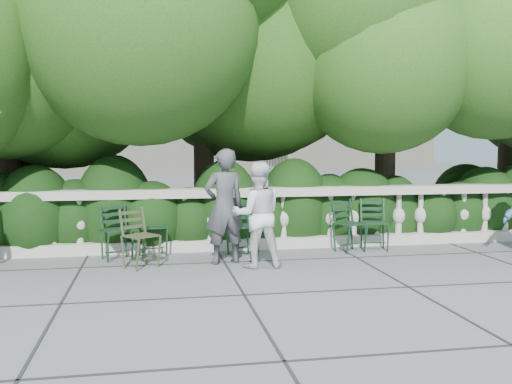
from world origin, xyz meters
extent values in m
plane|color=#56585E|center=(0.00, 0.00, 0.00)|extent=(90.00, 90.00, 0.00)
cube|color=#9E998E|center=(0.00, 1.80, 0.09)|extent=(12.00, 0.32, 0.18)
cube|color=#9E998E|center=(0.00, 1.80, 0.93)|extent=(12.00, 0.36, 0.14)
cylinder|color=#3F3023|center=(-4.00, 3.40, 1.40)|extent=(0.40, 0.40, 2.80)
cylinder|color=#3F3023|center=(-0.50, 4.00, 1.70)|extent=(0.40, 0.40, 3.40)
cylinder|color=#3F3023|center=(3.00, 3.30, 1.50)|extent=(0.40, 0.40, 3.00)
ellipsoid|color=#1A3A0F|center=(3.00, 2.84, 3.92)|extent=(5.52, 5.52, 4.14)
cylinder|color=#3F3023|center=(6.00, 3.80, 1.30)|extent=(0.40, 0.40, 2.60)
imported|color=#3A3B3F|center=(-0.51, 0.76, 0.82)|extent=(0.68, 0.53, 1.65)
imported|color=silver|center=(-0.09, 0.43, 0.73)|extent=(0.73, 0.58, 1.47)
camera|label=1|loc=(-1.51, -7.26, 1.73)|focal=40.00mm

